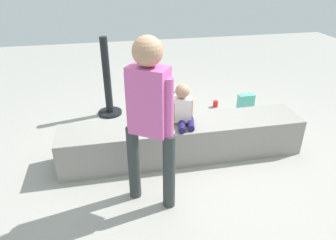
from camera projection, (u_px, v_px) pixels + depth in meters
The scene contains 11 objects.
ground_plane at pixel (182, 155), 3.84m from camera, with size 12.00×12.00×0.00m, color #9C9991.
concrete_ledge at pixel (183, 140), 3.74m from camera, with size 2.87×0.53×0.45m, color gray.
child_seated at pixel (183, 107), 3.51m from camera, with size 0.28×0.34×0.48m.
adult_standing at pixel (149, 112), 2.68m from camera, with size 0.42×0.35×1.64m.
cake_plate at pixel (163, 127), 3.50m from camera, with size 0.22×0.22×0.07m.
gift_bag at pixel (246, 104), 4.80m from camera, with size 0.24×0.11×0.36m.
railing_post at pixel (108, 86), 4.65m from camera, with size 0.36×0.36×1.19m.
water_bottle_near_gift at pixel (211, 127), 4.25m from camera, with size 0.06×0.06×0.23m.
party_cup_red at pixel (216, 104), 5.06m from camera, with size 0.08×0.08×0.10m, color red.
cake_box_white at pixel (107, 138), 4.06m from camera, with size 0.28×0.26×0.15m, color white.
handbag_black_leather at pixel (178, 103), 4.96m from camera, with size 0.30×0.13×0.31m.
Camera 1 is at (-0.81, -3.10, 2.17)m, focal length 33.41 mm.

